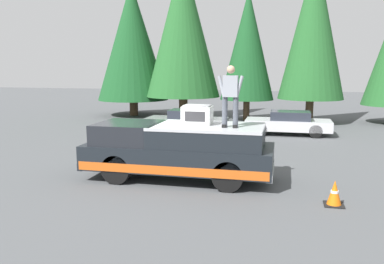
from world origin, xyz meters
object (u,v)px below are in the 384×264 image
object	(u,v)px
person_on_truck_bed	(230,95)
parked_car_silver	(288,123)
pickup_truck	(178,150)
parked_car_grey	(187,121)
compressor_unit	(197,115)
traffic_cone	(334,194)

from	to	relation	value
person_on_truck_bed	parked_car_silver	world-z (taller)	person_on_truck_bed
parked_car_silver	pickup_truck	bearing A→B (deg)	159.85
parked_car_grey	pickup_truck	bearing A→B (deg)	-167.91
pickup_truck	parked_car_grey	world-z (taller)	pickup_truck
parked_car_silver	parked_car_grey	xyz separation A→B (m)	(-0.45, 5.02, 0.00)
pickup_truck	parked_car_silver	world-z (taller)	pickup_truck
person_on_truck_bed	compressor_unit	bearing A→B (deg)	68.97
traffic_cone	compressor_unit	bearing A→B (deg)	67.99
parked_car_silver	traffic_cone	xyz separation A→B (m)	(-10.16, -1.01, -0.29)
pickup_truck	person_on_truck_bed	size ratio (longest dim) A/B	3.28
compressor_unit	parked_car_grey	distance (m)	8.64
pickup_truck	traffic_cone	xyz separation A→B (m)	(-1.35, -4.24, -0.58)
person_on_truck_bed	traffic_cone	world-z (taller)	person_on_truck_bed
compressor_unit	parked_car_silver	size ratio (longest dim) A/B	0.20
traffic_cone	parked_car_silver	bearing A→B (deg)	5.66
compressor_unit	parked_car_grey	xyz separation A→B (m)	(8.21, 2.32, -1.35)
person_on_truck_bed	traffic_cone	xyz separation A→B (m)	(-1.11, -2.70, -2.26)
parked_car_grey	traffic_cone	world-z (taller)	parked_car_grey
parked_car_grey	traffic_cone	xyz separation A→B (m)	(-9.71, -6.03, -0.29)
compressor_unit	parked_car_grey	world-z (taller)	compressor_unit
pickup_truck	compressor_unit	bearing A→B (deg)	-74.23
pickup_truck	parked_car_silver	size ratio (longest dim) A/B	1.35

